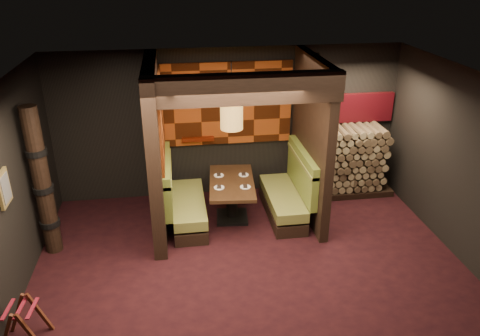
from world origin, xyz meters
The scene contains 22 objects.
floor centered at (0.00, 0.00, -0.01)m, with size 6.50×5.50×0.02m, color black.
ceiling centered at (0.00, 0.00, 2.86)m, with size 6.50×5.50×0.02m, color black.
wall_back centered at (0.00, 2.76, 1.43)m, with size 6.50×0.02×2.85m, color black.
wall_left centered at (-3.26, 0.00, 1.43)m, with size 0.02×5.50×2.85m, color black.
wall_right centered at (3.26, 0.00, 1.43)m, with size 0.02×5.50×2.85m, color black.
partition_left centered at (-1.35, 1.65, 1.43)m, with size 0.20×2.20×2.85m, color black.
partition_right centered at (1.30, 1.70, 1.43)m, with size 0.15×2.10×2.85m, color black.
header_beam centered at (-0.02, 0.70, 2.63)m, with size 2.85×0.18×0.44m, color black.
tapa_back_panel centered at (-0.02, 2.71, 1.82)m, with size 2.40×0.06×1.55m, color #A14115.
tapa_side_panel centered at (-1.23, 1.82, 1.85)m, with size 0.04×1.85×1.45m, color #A14115.
lacquer_shelf centered at (-0.60, 2.65, 1.18)m, with size 0.60×0.12×0.07m, color #581505.
booth_bench_left centered at (-0.96, 1.65, 0.40)m, with size 0.68×1.60×1.14m.
booth_bench_right centered at (0.93, 1.65, 0.40)m, with size 0.68×1.60×1.14m.
dining_table centered at (-0.09, 1.65, 0.51)m, with size 0.89×1.47×0.74m.
place_settings centered at (-0.09, 1.65, 0.75)m, with size 0.67×0.70×0.03m.
pendant_lamp centered at (-0.09, 1.60, 1.96)m, with size 0.37×0.37×1.12m.
framed_picture centered at (-3.22, 0.10, 1.62)m, with size 0.05×0.36×0.46m.
luggage_rack centered at (-2.97, -0.89, 0.30)m, with size 0.59×0.44×0.61m.
totem_column centered at (-3.05, 1.10, 1.19)m, with size 0.31×0.31×2.40m.
firewood_stack centered at (2.29, 2.35, 0.68)m, with size 1.73×0.70×1.36m.
mosaic_header centered at (2.29, 2.68, 1.64)m, with size 1.83×0.10×0.56m, color maroon.
bay_front_post centered at (1.39, 1.96, 1.43)m, with size 0.08×0.08×2.85m, color black.
Camera 1 is at (-1.01, -5.59, 4.33)m, focal length 35.00 mm.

